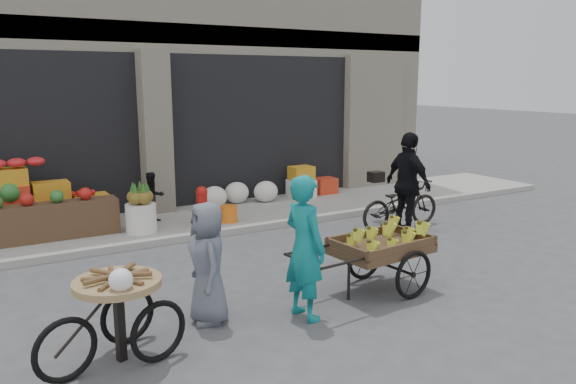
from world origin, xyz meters
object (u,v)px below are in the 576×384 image
cyclist (408,184)px  banana_cart (379,244)px  bicycle (400,204)px  vendor_woman (305,247)px  seated_person (153,197)px  tricycle_cart (118,306)px  vendor_grey (208,263)px  fire_hydrant (202,204)px  pineapple_bin (141,218)px  orange_bucket (229,214)px

cyclist → banana_cart: bearing=131.9°
bicycle → vendor_woman: bearing=125.6°
seated_person → tricycle_cart: seated_person is taller
vendor_grey → cyclist: (4.45, 1.64, 0.22)m
vendor_grey → cyclist: size_ratio=0.76×
fire_hydrant → seated_person: 0.96m
pineapple_bin → banana_cart: banana_cart is taller
fire_hydrant → vendor_woman: 4.17m
orange_bucket → tricycle_cart: size_ratio=0.22×
seated_person → pineapple_bin: bearing=-133.7°
banana_cart → vendor_woman: bearing=-175.8°
pineapple_bin → cyclist: cyclist is taller
pineapple_bin → fire_hydrant: fire_hydrant is taller
vendor_woman → tricycle_cart: size_ratio=1.15×
vendor_grey → bicycle: size_ratio=0.81×
orange_bucket → tricycle_cart: bearing=-126.6°
orange_bucket → vendor_grey: 4.12m
pineapple_bin → seated_person: size_ratio=0.56×
fire_hydrant → banana_cart: bearing=-77.9°
fire_hydrant → tricycle_cart: tricycle_cart is taller
tricycle_cart → pineapple_bin: bearing=55.2°
banana_cart → vendor_grey: (-2.25, 0.25, 0.05)m
seated_person → vendor_grey: size_ratio=0.67×
tricycle_cart → bicycle: 6.26m
orange_bucket → vendor_woman: (-0.91, -4.09, 0.57)m
seated_person → cyclist: 4.63m
tricycle_cart → banana_cart: bearing=-13.2°
seated_person → tricycle_cart: size_ratio=0.64×
banana_cart → orange_bucket: bearing=90.0°
fire_hydrant → seated_person: size_ratio=0.76×
seated_person → fire_hydrant: bearing=-52.9°
seated_person → vendor_woman: 4.80m
pineapple_bin → bicycle: (4.35, -1.69, 0.08)m
seated_person → tricycle_cart: bearing=-120.8°
seated_person → cyclist: bearing=-45.6°
pineapple_bin → banana_cart: 4.44m
vendor_grey → bicycle: vendor_grey is taller
fire_hydrant → tricycle_cart: (-2.51, -4.10, 0.06)m
cyclist → vendor_grey: bearing=111.5°
orange_bucket → vendor_grey: (-1.90, -3.64, 0.43)m
vendor_woman → bicycle: (3.66, 2.50, -0.39)m
vendor_woman → tricycle_cart: 2.12m
orange_bucket → banana_cart: banana_cart is taller
vendor_woman → seated_person: bearing=-3.9°
vendor_grey → pineapple_bin: bearing=-176.4°
seated_person → banana_cart: bearing=-81.4°
fire_hydrant → orange_bucket: size_ratio=2.22×
pineapple_bin → orange_bucket: bearing=-3.6°
tricycle_cart → bicycle: tricycle_cart is taller
fire_hydrant → banana_cart: (0.84, -3.93, 0.14)m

